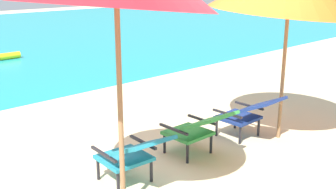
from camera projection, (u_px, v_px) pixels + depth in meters
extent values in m
plane|color=beige|center=(47.00, 96.00, 7.98)|extent=(40.00, 40.00, 0.00)
cube|color=teal|center=(124.00, 158.00, 4.63)|extent=(0.56, 0.54, 0.04)
cube|color=teal|center=(143.00, 146.00, 4.29)|extent=(0.56, 0.55, 0.27)
cylinder|color=black|center=(98.00, 169.00, 4.70)|extent=(0.04, 0.04, 0.26)
cylinder|color=black|center=(130.00, 159.00, 4.97)|extent=(0.04, 0.04, 0.26)
cylinder|color=black|center=(118.00, 183.00, 4.39)|extent=(0.04, 0.04, 0.26)
cylinder|color=black|center=(151.00, 171.00, 4.65)|extent=(0.04, 0.04, 0.26)
cube|color=black|center=(104.00, 154.00, 4.44)|extent=(0.07, 0.50, 0.03)
cube|color=black|center=(143.00, 142.00, 4.76)|extent=(0.07, 0.50, 0.03)
cube|color=#338E3D|center=(188.00, 133.00, 5.36)|extent=(0.53, 0.51, 0.04)
cube|color=#338E3D|center=(210.00, 120.00, 5.03)|extent=(0.53, 0.52, 0.27)
cylinder|color=black|center=(165.00, 144.00, 5.41)|extent=(0.04, 0.04, 0.26)
cylinder|color=black|center=(188.00, 135.00, 5.70)|extent=(0.04, 0.04, 0.26)
cylinder|color=black|center=(187.00, 153.00, 5.11)|extent=(0.04, 0.04, 0.26)
cylinder|color=black|center=(211.00, 144.00, 5.40)|extent=(0.04, 0.04, 0.26)
cube|color=black|center=(173.00, 129.00, 5.16)|extent=(0.04, 0.50, 0.03)
cube|color=black|center=(202.00, 120.00, 5.50)|extent=(0.04, 0.50, 0.03)
cube|color=navy|center=(238.00, 117.00, 5.95)|extent=(0.52, 0.50, 0.04)
cube|color=navy|center=(261.00, 105.00, 5.62)|extent=(0.52, 0.52, 0.27)
cylinder|color=black|center=(217.00, 127.00, 5.99)|extent=(0.04, 0.04, 0.26)
cylinder|color=black|center=(235.00, 120.00, 6.28)|extent=(0.04, 0.04, 0.26)
cylinder|color=black|center=(240.00, 135.00, 5.70)|extent=(0.04, 0.04, 0.26)
cylinder|color=black|center=(258.00, 127.00, 5.99)|extent=(0.04, 0.04, 0.26)
cube|color=black|center=(227.00, 114.00, 5.74)|extent=(0.03, 0.50, 0.03)
cube|color=black|center=(249.00, 106.00, 6.09)|extent=(0.03, 0.50, 0.03)
cylinder|color=olive|center=(120.00, 114.00, 3.85)|extent=(0.05, 0.05, 2.02)
cylinder|color=olive|center=(283.00, 76.00, 5.71)|extent=(0.05, 0.05, 1.82)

